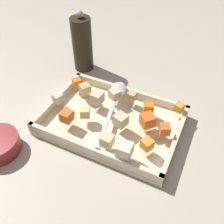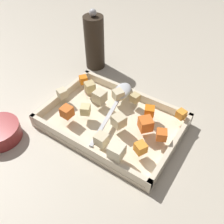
# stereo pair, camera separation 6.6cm
# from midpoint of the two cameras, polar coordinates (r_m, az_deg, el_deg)

# --- Properties ---
(ground_plane) EXTENTS (4.00, 4.00, 0.00)m
(ground_plane) POSITION_cam_midpoint_polar(r_m,az_deg,el_deg) (0.69, 3.48, -3.53)
(ground_plane) COLOR #BCB29E
(baking_dish) EXTENTS (0.37, 0.26, 0.04)m
(baking_dish) POSITION_cam_midpoint_polar(r_m,az_deg,el_deg) (0.69, 2.75, -2.43)
(baking_dish) COLOR beige
(baking_dish) RESTS_ON ground_plane
(carrot_chunk_far_right) EXTENTS (0.03, 0.03, 0.03)m
(carrot_chunk_far_right) POSITION_cam_midpoint_polar(r_m,az_deg,el_deg) (0.66, -7.64, -0.06)
(carrot_chunk_far_right) COLOR orange
(carrot_chunk_far_right) RESTS_ON baking_dish
(carrot_chunk_near_spoon) EXTENTS (0.03, 0.03, 0.02)m
(carrot_chunk_near_spoon) POSITION_cam_midpoint_polar(r_m,az_deg,el_deg) (0.77, -4.20, 7.40)
(carrot_chunk_near_spoon) COLOR orange
(carrot_chunk_near_spoon) RESTS_ON baking_dish
(carrot_chunk_corner_sw) EXTENTS (0.03, 0.03, 0.02)m
(carrot_chunk_corner_sw) POSITION_cam_midpoint_polar(r_m,az_deg,el_deg) (0.69, 18.42, -0.60)
(carrot_chunk_corner_sw) COLOR orange
(carrot_chunk_corner_sw) RESTS_ON baking_dish
(carrot_chunk_corner_nw) EXTENTS (0.03, 0.03, 0.03)m
(carrot_chunk_corner_nw) POSITION_cam_midpoint_polar(r_m,az_deg,el_deg) (0.62, 14.46, -5.27)
(carrot_chunk_corner_nw) COLOR orange
(carrot_chunk_corner_nw) RESTS_ON baking_dish
(carrot_chunk_corner_se) EXTENTS (0.03, 0.03, 0.03)m
(carrot_chunk_corner_se) POSITION_cam_midpoint_polar(r_m,az_deg,el_deg) (0.59, 9.89, -8.33)
(carrot_chunk_corner_se) COLOR orange
(carrot_chunk_corner_se) RESTS_ON baking_dish
(carrot_chunk_rim_edge) EXTENTS (0.05, 0.05, 0.03)m
(carrot_chunk_rim_edge) POSITION_cam_midpoint_polar(r_m,az_deg,el_deg) (0.63, 10.78, -2.88)
(carrot_chunk_rim_edge) COLOR orange
(carrot_chunk_rim_edge) RESTS_ON baking_dish
(carrot_chunk_front_center) EXTENTS (0.03, 0.03, 0.03)m
(carrot_chunk_front_center) POSITION_cam_midpoint_polar(r_m,az_deg,el_deg) (0.67, 11.47, 0.06)
(carrot_chunk_front_center) COLOR orange
(carrot_chunk_front_center) RESTS_ON baking_dish
(potato_chunk_corner_ne) EXTENTS (0.03, 0.03, 0.03)m
(potato_chunk_corner_ne) POSITION_cam_midpoint_polar(r_m,az_deg,el_deg) (0.70, -0.16, 3.54)
(potato_chunk_corner_ne) COLOR beige
(potato_chunk_corner_ne) RESTS_ON baking_dish
(potato_chunk_under_handle) EXTENTS (0.04, 0.04, 0.03)m
(potato_chunk_under_handle) POSITION_cam_midpoint_polar(r_m,az_deg,el_deg) (0.74, -2.59, 5.76)
(potato_chunk_under_handle) COLOR tan
(potato_chunk_under_handle) RESTS_ON baking_dish
(potato_chunk_near_right) EXTENTS (0.03, 0.03, 0.02)m
(potato_chunk_near_right) POSITION_cam_midpoint_polar(r_m,az_deg,el_deg) (0.72, -8.95, 4.20)
(potato_chunk_near_right) COLOR beige
(potato_chunk_near_right) RESTS_ON baking_dish
(potato_chunk_center) EXTENTS (0.04, 0.04, 0.03)m
(potato_chunk_center) POSITION_cam_midpoint_polar(r_m,az_deg,el_deg) (0.71, 4.10, 3.92)
(potato_chunk_center) COLOR beige
(potato_chunk_center) RESTS_ON baking_dish
(potato_chunk_mid_left) EXTENTS (0.03, 0.03, 0.03)m
(potato_chunk_mid_left) POSITION_cam_midpoint_polar(r_m,az_deg,el_deg) (0.57, 4.43, -9.16)
(potato_chunk_mid_left) COLOR beige
(potato_chunk_mid_left) RESTS_ON baking_dish
(potato_chunk_back_center) EXTENTS (0.04, 0.04, 0.03)m
(potato_chunk_back_center) POSITION_cam_midpoint_polar(r_m,az_deg,el_deg) (0.63, 4.58, -2.17)
(potato_chunk_back_center) COLOR beige
(potato_chunk_back_center) RESTS_ON baking_dish
(potato_chunk_heap_side) EXTENTS (0.03, 0.03, 0.03)m
(potato_chunk_heap_side) POSITION_cam_midpoint_polar(r_m,az_deg,el_deg) (0.59, 0.72, -6.55)
(potato_chunk_heap_side) COLOR beige
(potato_chunk_heap_side) RESTS_ON baking_dish
(potato_chunk_near_left) EXTENTS (0.03, 0.03, 0.03)m
(potato_chunk_near_left) POSITION_cam_midpoint_polar(r_m,az_deg,el_deg) (0.66, -3.37, 0.42)
(potato_chunk_near_left) COLOR #E0CC89
(potato_chunk_near_left) RESTS_ON baking_dish
(potato_chunk_mid_right) EXTENTS (0.03, 0.03, 0.02)m
(potato_chunk_mid_right) POSITION_cam_midpoint_polar(r_m,az_deg,el_deg) (0.71, 8.04, 3.15)
(potato_chunk_mid_right) COLOR tan
(potato_chunk_mid_right) RESTS_ON baking_dish
(serving_spoon) EXTENTS (0.08, 0.25, 0.02)m
(serving_spoon) POSITION_cam_midpoint_polar(r_m,az_deg,el_deg) (0.72, 4.66, 4.11)
(serving_spoon) COLOR silver
(serving_spoon) RESTS_ON baking_dish
(pepper_mill) EXTENTS (0.07, 0.07, 0.21)m
(pepper_mill) POSITION_cam_midpoint_polar(r_m,az_deg,el_deg) (0.87, -1.86, 15.74)
(pepper_mill) COLOR #2D2319
(pepper_mill) RESTS_ON ground_plane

